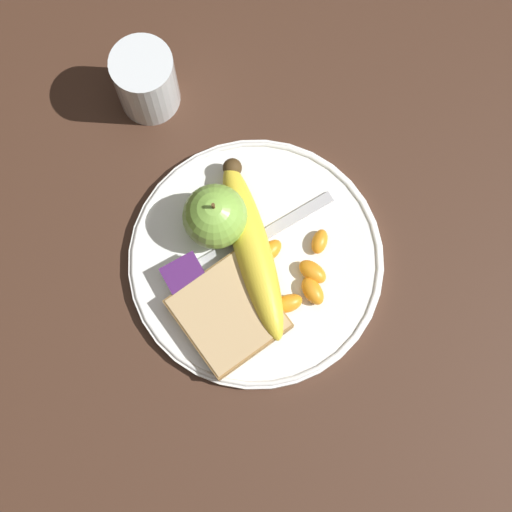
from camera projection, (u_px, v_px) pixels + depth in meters
ground_plane at (256, 263)px, 0.93m from camera, size 3.00×3.00×0.00m
plate at (256, 261)px, 0.92m from camera, size 0.27×0.27×0.01m
juice_glass at (146, 82)px, 0.93m from camera, size 0.07×0.07×0.09m
apple at (215, 216)px, 0.89m from camera, size 0.07×0.07×0.08m
banana at (255, 246)px, 0.90m from camera, size 0.20×0.08×0.04m
bread_slice at (228, 314)px, 0.89m from camera, size 0.11×0.11×0.02m
fork at (254, 241)px, 0.92m from camera, size 0.03×0.17×0.00m
jam_packet at (187, 282)px, 0.90m from camera, size 0.05×0.04×0.02m
orange_segment_0 at (313, 291)px, 0.90m from camera, size 0.03×0.02×0.02m
orange_segment_1 at (320, 242)px, 0.91m from camera, size 0.03×0.03×0.02m
orange_segment_2 at (313, 272)px, 0.90m from camera, size 0.04×0.03×0.02m
orange_segment_3 at (272, 255)px, 0.91m from camera, size 0.03×0.03×0.02m
orange_segment_4 at (288, 303)px, 0.90m from camera, size 0.02×0.03×0.02m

